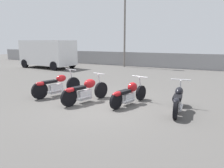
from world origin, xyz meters
name	(u,v)px	position (x,y,z in m)	size (l,w,h in m)	color
ground_plane	(103,106)	(0.00, 0.00, 0.00)	(60.00, 60.00, 0.00)	#514F4C
fence_back	(174,61)	(0.00, 11.80, 0.62)	(40.00, 0.04, 1.24)	gray
light_pole_left	(125,13)	(-4.09, 11.11, 4.53)	(0.70, 0.35, 7.69)	slate
motorcycle_slot_0	(56,85)	(-2.40, 0.36, 0.43)	(0.91, 2.20, 1.03)	black
motorcycle_slot_1	(85,91)	(-0.79, 0.07, 0.43)	(0.82, 2.12, 1.00)	black
motorcycle_slot_2	(129,94)	(0.74, 0.51, 0.40)	(0.78, 2.01, 0.93)	black
motorcycle_slot_3	(178,100)	(2.44, 0.42, 0.41)	(0.65, 1.99, 0.96)	black
parked_van	(48,53)	(-9.46, 7.48, 1.25)	(4.82, 2.57, 2.27)	white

